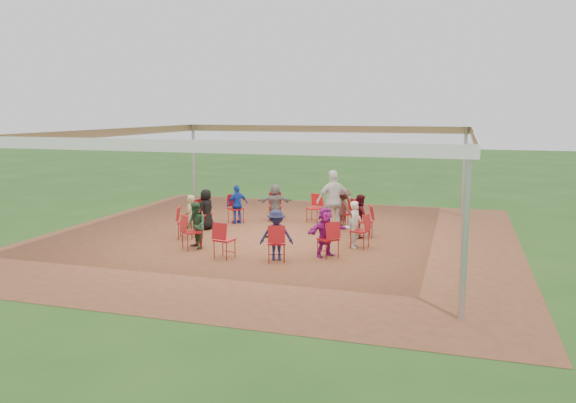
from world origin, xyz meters
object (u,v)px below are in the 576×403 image
(person_seated_0, at_px, (356,224))
(cable_coil, at_px, (271,237))
(chair_1, at_px, (365,222))
(person_seated_6, at_px, (190,217))
(chair_8, at_px, (192,232))
(person_seated_2, at_px, (344,209))
(standing_person, at_px, (334,201))
(chair_0, at_px, (360,231))
(chair_10, at_px, (276,243))
(person_seated_3, at_px, (275,202))
(chair_5, at_px, (236,209))
(chair_3, at_px, (314,208))
(person_seated_1, at_px, (361,216))
(chair_6, at_px, (203,214))
(laptop, at_px, (350,225))
(chair_7, at_px, (186,223))
(person_seated_4, at_px, (237,204))
(chair_9, at_px, (224,240))
(chair_2, at_px, (347,214))
(person_seated_7, at_px, (196,225))
(person_seated_9, at_px, (325,232))
(chair_11, at_px, (328,239))
(person_seated_5, at_px, (206,209))
(person_seated_8, at_px, (276,235))

(person_seated_0, bearing_deg, cable_coil, 90.78)
(chair_1, height_order, person_seated_6, person_seated_6)
(chair_8, xyz_separation_m, cable_coil, (1.50, 1.88, -0.43))
(person_seated_2, xyz_separation_m, standing_person, (-0.20, -0.55, 0.30))
(chair_0, xyz_separation_m, chair_10, (-1.65, -1.89, 0.00))
(person_seated_3, distance_m, person_seated_6, 3.37)
(chair_5, bearing_deg, chair_8, 45.00)
(chair_0, distance_m, person_seated_0, 0.20)
(chair_1, bearing_deg, chair_3, 30.00)
(chair_10, height_order, person_seated_1, person_seated_1)
(chair_6, xyz_separation_m, laptop, (4.64, -0.91, 0.13))
(chair_6, bearing_deg, person_seated_2, 119.19)
(chair_0, height_order, chair_7, same)
(standing_person, bearing_deg, person_seated_4, -41.19)
(chair_9, distance_m, laptop, 3.35)
(chair_0, height_order, person_seated_2, person_seated_2)
(chair_9, xyz_separation_m, person_seated_0, (2.82, 2.00, 0.16))
(chair_2, distance_m, standing_person, 0.84)
(chair_0, distance_m, cable_coil, 2.68)
(person_seated_3, bearing_deg, laptop, 118.86)
(person_seated_0, height_order, person_seated_7, same)
(chair_1, distance_m, chair_9, 4.34)
(chair_6, relative_size, laptop, 2.37)
(person_seated_9, bearing_deg, chair_11, -90.00)
(chair_5, height_order, person_seated_3, person_seated_3)
(person_seated_6, distance_m, person_seated_7, 1.23)
(chair_2, xyz_separation_m, person_seated_2, (-0.08, -0.09, 0.16))
(chair_8, height_order, person_seated_4, person_seated_4)
(chair_6, bearing_deg, chair_7, 15.00)
(chair_5, relative_size, person_seated_4, 0.74)
(chair_2, height_order, cable_coil, chair_2)
(person_seated_1, relative_size, person_seated_9, 1.00)
(chair_0, height_order, chair_1, same)
(person_seated_6, bearing_deg, chair_6, 170.23)
(chair_8, bearing_deg, chair_9, 15.00)
(person_seated_5, bearing_deg, chair_7, 9.77)
(person_seated_8, bearing_deg, person_seated_3, 90.00)
(chair_9, relative_size, person_seated_4, 0.74)
(chair_3, relative_size, person_seated_1, 0.74)
(chair_2, xyz_separation_m, person_seated_3, (-2.42, 0.37, 0.16))
(chair_7, distance_m, chair_8, 1.30)
(chair_3, height_order, cable_coil, chair_3)
(standing_person, xyz_separation_m, cable_coil, (-1.52, -1.25, -0.90))
(person_seated_0, relative_size, cable_coil, 3.27)
(person_seated_4, relative_size, cable_coil, 3.27)
(person_seated_4, bearing_deg, chair_8, 43.59)
(person_seated_4, bearing_deg, chair_1, 120.81)
(chair_9, bearing_deg, laptop, 48.38)
(cable_coil, bearing_deg, person_seated_2, 46.36)
(chair_0, xyz_separation_m, person_seated_4, (-4.25, 2.05, 0.16))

